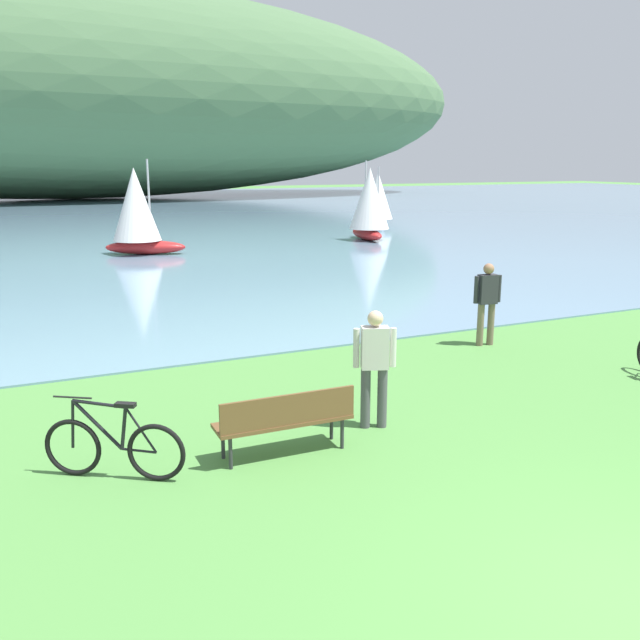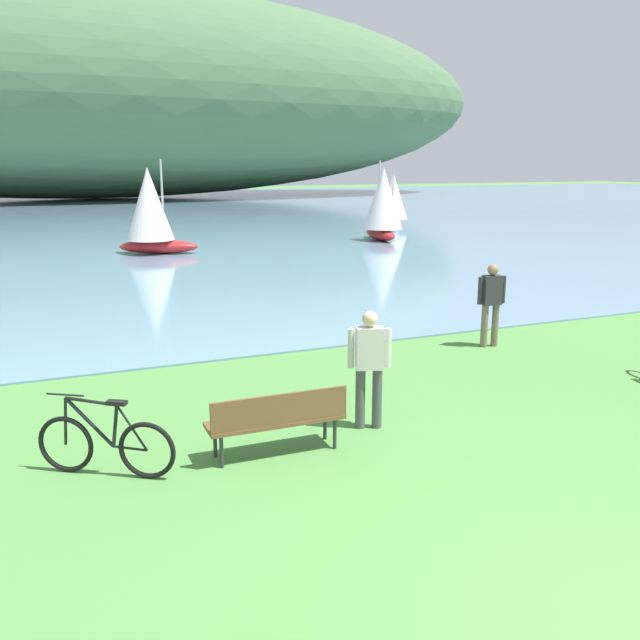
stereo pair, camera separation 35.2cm
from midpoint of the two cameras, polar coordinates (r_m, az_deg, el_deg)
name	(u,v)px [view 2 (the right image)]	position (r m, az deg, el deg)	size (l,w,h in m)	color
bay_water	(98,214)	(52.40, -18.06, 8.53)	(180.00, 80.00, 0.04)	#6B8EA8
distant_hillside	(88,92)	(74.70, -18.89, 17.79)	(87.59, 28.00, 21.04)	#4C7047
park_bench_near_camera	(277,417)	(8.74, -2.46, -8.21)	(1.81, 0.51, 0.88)	brown
bicycle_beside_path	(105,444)	(8.60, -16.55, -10.04)	(1.52, 1.01, 1.01)	black
person_at_shoreline	(491,300)	(14.19, 14.95, 1.65)	(0.60, 0.28, 1.71)	#72604C
person_on_the_grass	(369,362)	(9.51, 5.25, -3.55)	(0.58, 0.34, 1.71)	#4C4C51
sailboat_nearest_to_shore	(392,199)	(38.89, 6.40, 10.10)	(2.33, 2.98, 3.43)	white
sailboat_mid_bay	(150,210)	(28.48, -13.80, 9.04)	(3.33, 2.49, 3.79)	#B22323
sailboat_toward_hillside	(383,203)	(32.61, 5.64, 9.79)	(2.13, 3.28, 3.74)	#B22323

